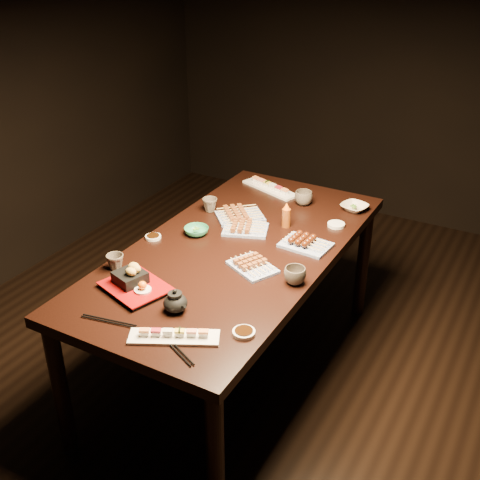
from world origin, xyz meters
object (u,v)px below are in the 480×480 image
object	(u,v)px
yakitori_plate_left	(240,213)
teacup_mid_right	(295,276)
edamame_bowl_cream	(354,207)
teapot	(175,300)
edamame_bowl_green	(196,231)
tempura_tray	(135,280)
teacup_near_left	(115,262)
yakitori_plate_right	(253,263)
sushi_platter_far	(270,186)
yakitori_plate_center	(246,226)
teacup_far_right	(304,198)
condiment_bottle	(286,215)
sushi_platter_near	(174,334)
dining_table	(235,312)
teacup_far_left	(210,205)

from	to	relation	value
yakitori_plate_left	teacup_mid_right	xyz separation A→B (m)	(0.52, -0.45, 0.01)
edamame_bowl_cream	teapot	size ratio (longest dim) A/B	1.19
edamame_bowl_green	tempura_tray	size ratio (longest dim) A/B	0.45
teacup_near_left	teacup_mid_right	distance (m)	0.80
edamame_bowl_cream	tempura_tray	size ratio (longest dim) A/B	0.50
yakitori_plate_right	sushi_platter_far	bearing A→B (deg)	137.66
teacup_near_left	teacup_mid_right	bearing A→B (deg)	20.75
yakitori_plate_center	teacup_near_left	size ratio (longest dim) A/B	2.81
teacup_far_right	teapot	xyz separation A→B (m)	(-0.03, -1.19, 0.01)
yakitori_plate_right	teacup_near_left	distance (m)	0.61
condiment_bottle	yakitori_plate_left	bearing A→B (deg)	-174.27
sushi_platter_near	yakitori_plate_right	size ratio (longest dim) A/B	1.60
sushi_platter_near	teapot	bearing A→B (deg)	95.37
sushi_platter_far	yakitori_plate_right	bearing A→B (deg)	130.97
yakitori_plate_left	condiment_bottle	size ratio (longest dim) A/B	1.79
sushi_platter_far	condiment_bottle	size ratio (longest dim) A/B	2.75
tempura_tray	teacup_far_right	bearing A→B (deg)	94.46
yakitori_plate_left	teapot	xyz separation A→B (m)	(0.19, -0.87, 0.02)
yakitori_plate_center	teacup_mid_right	distance (m)	0.53
sushi_platter_near	edamame_bowl_cream	size ratio (longest dim) A/B	2.47
dining_table	yakitori_plate_center	bearing A→B (deg)	105.66
teacup_far_right	teacup_far_left	bearing A→B (deg)	-141.11
dining_table	sushi_platter_near	xyz separation A→B (m)	(0.15, -0.72, 0.40)
dining_table	sushi_platter_near	distance (m)	0.84
edamame_bowl_cream	tempura_tray	bearing A→B (deg)	-114.14
yakitori_plate_center	tempura_tray	xyz separation A→B (m)	(-0.15, -0.71, 0.02)
yakitori_plate_center	yakitori_plate_right	xyz separation A→B (m)	(0.21, -0.31, -0.00)
yakitori_plate_center	edamame_bowl_cream	bearing A→B (deg)	31.09
edamame_bowl_green	teacup_mid_right	xyz separation A→B (m)	(0.62, -0.18, 0.02)
dining_table	sushi_platter_far	size ratio (longest dim) A/B	4.92
dining_table	teacup_mid_right	size ratio (longest dim) A/B	18.80
yakitori_plate_center	teacup_far_right	distance (m)	0.45
condiment_bottle	yakitori_plate_center	bearing A→B (deg)	-137.82
dining_table	teacup_near_left	size ratio (longest dim) A/B	22.97
sushi_platter_near	yakitori_plate_left	size ratio (longest dim) A/B	1.43
yakitori_plate_left	condiment_bottle	xyz separation A→B (m)	(0.26, 0.03, 0.04)
yakitori_plate_center	teacup_far_right	bearing A→B (deg)	53.37
dining_table	teapot	size ratio (longest dim) A/B	15.56
dining_table	condiment_bottle	xyz separation A→B (m)	(0.12, 0.32, 0.44)
tempura_tray	teacup_far_right	world-z (taller)	tempura_tray
teacup_far_left	teacup_near_left	bearing A→B (deg)	-94.06
sushi_platter_near	teacup_far_right	xyz separation A→B (m)	(-0.06, 1.34, 0.02)
yakitori_plate_center	yakitori_plate_left	world-z (taller)	yakitori_plate_left
edamame_bowl_green	teacup_mid_right	world-z (taller)	teacup_mid_right
edamame_bowl_green	teacup_far_left	size ratio (longest dim) A/B	1.52
sushi_platter_far	teapot	size ratio (longest dim) A/B	3.16
teacup_far_left	teacup_mid_right	bearing A→B (deg)	-32.05
dining_table	sushi_platter_far	bearing A→B (deg)	106.13
yakitori_plate_center	teacup_far_left	distance (m)	0.30
teacup_near_left	teacup_far_right	xyz separation A→B (m)	(0.45, 1.05, 0.00)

